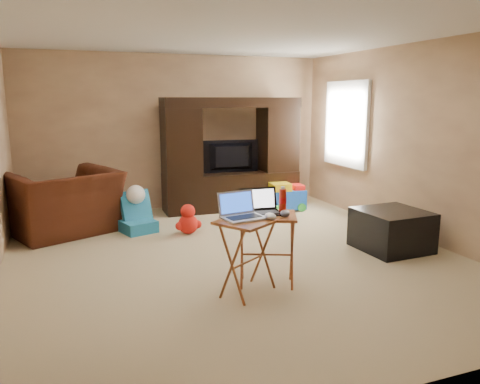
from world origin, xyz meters
name	(u,v)px	position (x,y,z in m)	size (l,w,h in m)	color
floor	(234,256)	(0.00, 0.00, 0.00)	(5.50, 5.50, 0.00)	#CCB98D
ceiling	(233,31)	(0.00, 0.00, 2.50)	(5.50, 5.50, 0.00)	silver
wall_back	(177,132)	(0.00, 2.75, 1.25)	(5.00, 5.00, 0.00)	tan
wall_front	(398,197)	(0.00, -2.75, 1.25)	(5.00, 5.00, 0.00)	tan
wall_right	(415,142)	(2.50, 0.00, 1.25)	(5.50, 5.50, 0.00)	tan
window_pane	(347,124)	(2.48, 1.55, 1.40)	(1.20, 1.20, 0.00)	white
window_frame	(346,124)	(2.46, 1.55, 1.40)	(0.06, 1.14, 1.34)	white
entertainment_center	(231,154)	(0.78, 2.28, 0.91)	(2.22, 0.55, 1.81)	black
television	(232,157)	(0.78, 2.24, 0.87)	(0.92, 0.12, 0.53)	black
recliner	(64,203)	(-1.81, 1.70, 0.43)	(1.31, 1.15, 0.85)	#451A0E
child_rocker	(138,212)	(-0.88, 1.41, 0.28)	(0.42, 0.48, 0.56)	#19668E
plush_toy	(188,219)	(-0.26, 1.09, 0.21)	(0.37, 0.31, 0.41)	red
push_toy	(286,196)	(1.58, 1.86, 0.23)	(0.63, 0.45, 0.47)	blue
ottoman	(392,230)	(1.87, -0.42, 0.24)	(0.75, 0.75, 0.48)	black
tray_table_left	(248,257)	(-0.23, -1.02, 0.36)	(0.55, 0.44, 0.71)	#995425
tray_table_right	(267,250)	(0.02, -0.89, 0.35)	(0.55, 0.44, 0.71)	#9A4E25
laptop_left	(244,206)	(-0.26, -0.99, 0.83)	(0.37, 0.30, 0.24)	#A6A6AB
laptop_right	(263,202)	(-0.02, -0.87, 0.83)	(0.37, 0.30, 0.24)	black
mouse_left	(270,216)	(-0.04, -1.09, 0.74)	(0.09, 0.14, 0.06)	silver
mouse_right	(285,213)	(0.15, -1.01, 0.74)	(0.09, 0.14, 0.06)	#404045
water_bottle	(283,200)	(0.22, -0.81, 0.82)	(0.07, 0.07, 0.22)	#B41C0B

